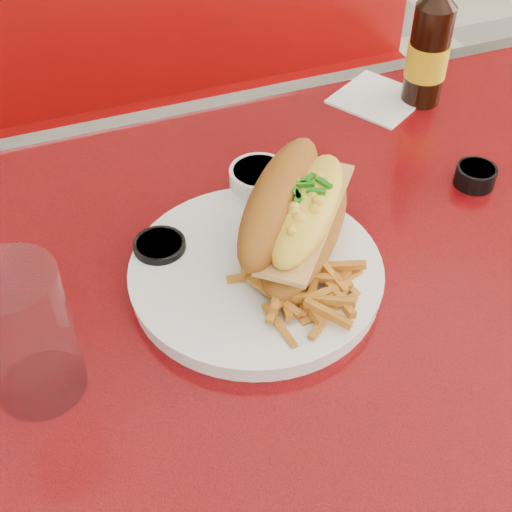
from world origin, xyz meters
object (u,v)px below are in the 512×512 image
object	(u,v)px
dinner_plate	(256,274)
gravy_ramekin	(259,182)
beer_bottle	(429,46)
water_tumbler	(26,335)
sauce_cup_right	(476,175)
sauce_cup_left	(160,251)
diner_table	(371,344)
fork	(311,255)
booth_bench_far	(202,183)
mac_hoagie	(297,213)

from	to	relation	value
dinner_plate	gravy_ramekin	world-z (taller)	gravy_ramekin
beer_bottle	water_tumbler	bearing A→B (deg)	-152.02
dinner_plate	sauce_cup_right	bearing A→B (deg)	10.98
dinner_plate	sauce_cup_left	bearing A→B (deg)	143.50
diner_table	beer_bottle	distance (m)	0.45
fork	gravy_ramekin	distance (m)	0.15
booth_bench_far	sauce_cup_left	xyz separation A→B (m)	(-0.25, -0.72, 0.50)
sauce_cup_left	water_tumbler	distance (m)	0.21
booth_bench_far	sauce_cup_left	bearing A→B (deg)	-109.39
gravy_ramekin	sauce_cup_left	xyz separation A→B (m)	(-0.15, -0.07, -0.01)
diner_table	sauce_cup_right	xyz separation A→B (m)	(0.18, 0.09, 0.18)
diner_table	beer_bottle	world-z (taller)	beer_bottle
booth_bench_far	beer_bottle	world-z (taller)	beer_bottle
fork	sauce_cup_left	xyz separation A→B (m)	(-0.16, 0.07, -0.00)
gravy_ramekin	sauce_cup_right	xyz separation A→B (m)	(0.28, -0.08, -0.01)
booth_bench_far	water_tumbler	distance (m)	1.10
sauce_cup_right	diner_table	bearing A→B (deg)	-154.17
diner_table	sauce_cup_left	world-z (taller)	sauce_cup_left
fork	sauce_cup_left	distance (m)	0.18
diner_table	sauce_cup_left	distance (m)	0.32
fork	sauce_cup_right	xyz separation A→B (m)	(0.27, 0.07, -0.01)
booth_bench_far	dinner_plate	xyz separation A→B (m)	(-0.16, -0.79, 0.49)
booth_bench_far	gravy_ramekin	world-z (taller)	booth_bench_far
gravy_ramekin	sauce_cup_left	bearing A→B (deg)	-154.33
mac_hoagie	gravy_ramekin	distance (m)	0.12
sauce_cup_right	beer_bottle	world-z (taller)	beer_bottle
water_tumbler	diner_table	bearing A→B (deg)	5.45
mac_hoagie	beer_bottle	bearing A→B (deg)	-12.05
gravy_ramekin	sauce_cup_left	distance (m)	0.17
sauce_cup_right	beer_bottle	xyz separation A→B (m)	(0.04, 0.21, 0.08)
mac_hoagie	sauce_cup_right	distance (m)	0.28
dinner_plate	water_tumbler	bearing A→B (deg)	-166.65
dinner_plate	mac_hoagie	xyz separation A→B (m)	(0.06, 0.03, 0.05)
dinner_plate	water_tumbler	world-z (taller)	water_tumbler
beer_bottle	gravy_ramekin	bearing A→B (deg)	-157.53
mac_hoagie	sauce_cup_left	world-z (taller)	mac_hoagie
sauce_cup_left	sauce_cup_right	size ratio (longest dim) A/B	1.09
fork	water_tumbler	xyz separation A→B (m)	(-0.32, -0.06, 0.06)
dinner_plate	water_tumbler	xyz separation A→B (m)	(-0.25, -0.06, 0.07)
fork	dinner_plate	bearing A→B (deg)	79.25
diner_table	mac_hoagie	bearing A→B (deg)	154.59
fork	diner_table	bearing A→B (deg)	-109.70
dinner_plate	beer_bottle	size ratio (longest dim) A/B	1.20
sauce_cup_left	diner_table	bearing A→B (deg)	-19.66
beer_bottle	sauce_cup_right	bearing A→B (deg)	-100.48
dinner_plate	water_tumbler	size ratio (longest dim) A/B	1.88
diner_table	gravy_ramekin	xyz separation A→B (m)	(-0.10, 0.16, 0.18)
sauce_cup_right	dinner_plate	bearing A→B (deg)	-169.02
fork	beer_bottle	bearing A→B (deg)	-56.60
diner_table	gravy_ramekin	world-z (taller)	gravy_ramekin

